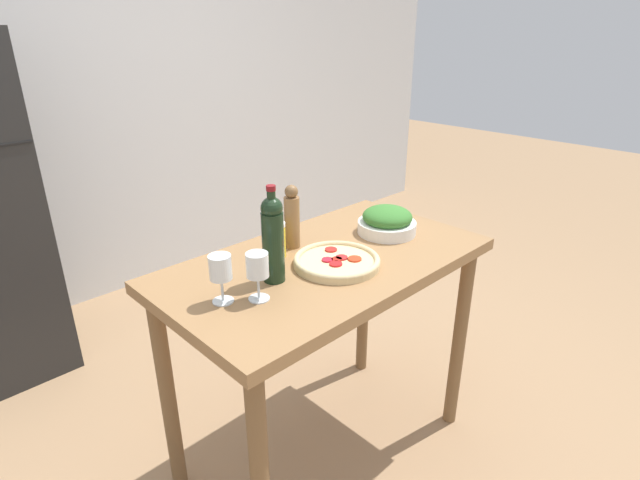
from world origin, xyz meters
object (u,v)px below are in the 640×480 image
wine_bottle (272,237)px  pepper_mill (292,218)px  salad_bowl (387,221)px  homemade_pizza (337,261)px  wine_glass_near (257,268)px  salt_canister (275,240)px  wine_glass_far (220,269)px

wine_bottle → pepper_mill: 0.27m
salad_bowl → homemade_pizza: 0.36m
wine_glass_near → salad_bowl: size_ratio=0.66×
salad_bowl → pepper_mill: bearing=155.8°
pepper_mill → salt_canister: 0.11m
wine_glass_near → homemade_pizza: size_ratio=0.51×
pepper_mill → salt_canister: (-0.10, -0.02, -0.05)m
wine_glass_near → pepper_mill: 0.40m
salad_bowl → wine_bottle: bearing=179.7°
salad_bowl → homemade_pizza: (-0.35, -0.07, -0.03)m
wine_bottle → wine_glass_far: size_ratio=2.10×
wine_glass_near → salt_canister: 0.31m
wine_bottle → salad_bowl: 0.58m
salad_bowl → salt_canister: bearing=163.0°
homemade_pizza → salt_canister: size_ratio=2.34×
wine_glass_near → salad_bowl: (0.69, 0.06, -0.06)m
pepper_mill → salt_canister: bearing=-168.3°
wine_glass_near → homemade_pizza: 0.35m
pepper_mill → wine_glass_near: bearing=-146.0°
wine_bottle → salt_canister: size_ratio=2.50×
wine_bottle → homemade_pizza: size_ratio=1.07×
salad_bowl → homemade_pizza: salad_bowl is taller
homemade_pizza → wine_bottle: bearing=163.1°
pepper_mill → salad_bowl: size_ratio=1.04×
pepper_mill → wine_bottle: bearing=-144.3°
wine_glass_far → salad_bowl: wine_glass_far is taller
pepper_mill → homemade_pizza: size_ratio=0.80×
homemade_pizza → salt_canister: bearing=116.9°
salt_canister → homemade_pizza: bearing=-63.1°
wine_glass_near → pepper_mill: bearing=34.0°
wine_glass_far → pepper_mill: bearing=20.8°
salad_bowl → homemade_pizza: bearing=-169.5°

